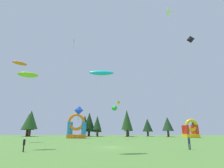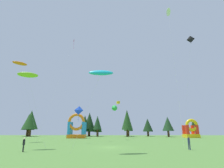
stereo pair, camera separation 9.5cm
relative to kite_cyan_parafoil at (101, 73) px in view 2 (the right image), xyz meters
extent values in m
plane|color=#548438|center=(1.06, 6.10, -9.64)|extent=(120.00, 120.00, 0.00)
ellipsoid|color=#19B7CC|center=(0.00, 0.00, 0.00)|extent=(3.38, 1.90, 1.21)
cylinder|color=silver|center=(-1.62, -0.32, -4.82)|extent=(3.26, 0.65, 9.64)
pyramid|color=blue|center=(-5.47, 13.49, -3.42)|extent=(1.34, 0.58, 1.32)
cylinder|color=blue|center=(-5.46, 13.58, -4.54)|extent=(0.04, 0.04, 2.20)
cylinder|color=silver|center=(-6.23, 14.45, -6.54)|extent=(1.56, 1.75, 6.20)
ellipsoid|color=orange|center=(-21.37, 18.36, 8.56)|extent=(3.44, 3.03, 1.03)
cylinder|color=silver|center=(-18.98, 20.12, -0.54)|extent=(4.80, 3.53, 18.20)
pyramid|color=black|center=(19.72, 16.41, 13.60)|extent=(1.29, 0.72, 1.31)
cylinder|color=black|center=(19.76, 16.50, 13.00)|extent=(0.04, 0.04, 1.20)
cylinder|color=silver|center=(18.72, 19.04, 1.98)|extent=(2.09, 5.09, 23.24)
pyramid|color=#EA599E|center=(-9.48, 22.70, 16.91)|extent=(0.60, 0.88, 0.82)
cylinder|color=#EA599E|center=(-9.54, 22.68, 15.68)|extent=(0.04, 0.04, 2.49)
cylinder|color=silver|center=(-11.56, 18.30, 3.64)|extent=(4.05, 8.78, 26.56)
cube|color=yellow|center=(2.83, 35.44, 1.23)|extent=(1.11, 1.11, 0.37)
cube|color=yellow|center=(2.83, 35.44, 1.67)|extent=(1.11, 1.11, 0.37)
cylinder|color=silver|center=(3.45, 33.88, -4.09)|extent=(1.26, 3.13, 11.09)
ellipsoid|color=white|center=(12.82, 9.91, 16.32)|extent=(1.48, 2.55, 0.95)
cylinder|color=silver|center=(12.37, 7.95, 3.34)|extent=(0.92, 3.94, 25.95)
ellipsoid|color=#8CD826|center=(-11.61, 4.09, 1.07)|extent=(3.21, 2.16, 0.98)
cylinder|color=silver|center=(-9.97, 4.68, -4.28)|extent=(3.30, 1.21, 10.71)
cone|color=green|center=(1.63, 26.44, -1.34)|extent=(1.54, 1.46, 1.56)
cylinder|color=silver|center=(0.01, 26.48, -5.49)|extent=(3.26, 0.10, 8.30)
cylinder|color=navy|center=(11.38, 2.91, -9.23)|extent=(0.16, 0.16, 0.80)
cylinder|color=navy|center=(11.53, 2.84, -9.23)|extent=(0.16, 0.16, 0.80)
cylinder|color=navy|center=(11.45, 2.88, -8.52)|extent=(0.38, 0.38, 0.64)
sphere|color=brown|center=(11.45, 2.88, -8.09)|extent=(0.22, 0.22, 0.22)
cylinder|color=black|center=(-9.17, 0.49, -9.25)|extent=(0.13, 0.13, 0.77)
cylinder|color=black|center=(-9.14, 0.34, -9.25)|extent=(0.13, 0.13, 0.77)
cylinder|color=black|center=(-9.16, 0.42, -8.55)|extent=(0.33, 0.33, 0.61)
sphere|color=beige|center=(-9.16, 0.42, -8.14)|extent=(0.21, 0.21, 0.21)
cube|color=orange|center=(-10.22, 35.50, -9.09)|extent=(5.46, 3.76, 1.10)
cylinder|color=#268CD8|center=(-12.42, 34.14, -6.64)|extent=(1.05, 1.05, 3.79)
cylinder|color=#268CD8|center=(-8.01, 34.14, -6.64)|extent=(1.05, 1.05, 3.79)
cylinder|color=#268CD8|center=(-12.42, 36.85, -6.64)|extent=(1.05, 1.05, 3.79)
cylinder|color=#268CD8|center=(-8.01, 36.85, -6.64)|extent=(1.05, 1.05, 3.79)
torus|color=orange|center=(-10.22, 34.14, -4.75)|extent=(5.25, 0.84, 5.25)
cube|color=yellow|center=(26.76, 39.43, -9.07)|extent=(4.25, 4.37, 1.12)
cylinder|color=red|center=(25.23, 37.84, -7.08)|extent=(1.19, 1.19, 2.86)
cylinder|color=red|center=(28.29, 37.84, -7.08)|extent=(1.19, 1.19, 2.86)
cylinder|color=red|center=(25.23, 41.02, -7.08)|extent=(1.19, 1.19, 2.86)
cylinder|color=red|center=(28.29, 41.02, -7.08)|extent=(1.19, 1.19, 2.86)
torus|color=yellow|center=(26.76, 37.84, -5.65)|extent=(4.01, 0.95, 4.01)
cylinder|color=#4C331E|center=(-32.73, 49.72, -8.40)|extent=(0.90, 0.90, 2.47)
cone|color=#234C1E|center=(-32.73, 49.72, -4.07)|extent=(5.01, 5.01, 6.18)
cylinder|color=#4C331E|center=(-31.39, 48.76, -8.29)|extent=(1.02, 1.02, 2.69)
cone|color=#234C1E|center=(-31.39, 48.76, -3.29)|extent=(5.65, 5.65, 7.32)
cylinder|color=#4C331E|center=(-10.06, 48.85, -8.29)|extent=(0.70, 0.70, 2.69)
cone|color=#193819|center=(-10.06, 48.85, -4.30)|extent=(3.91, 3.91, 5.29)
cylinder|color=#4C331E|center=(-8.72, 51.95, -8.75)|extent=(0.93, 0.93, 1.77)
cone|color=#193819|center=(-8.72, 51.95, -4.06)|extent=(5.16, 5.16, 7.61)
cylinder|color=#4C331E|center=(-5.12, 48.84, -8.35)|extent=(0.60, 0.60, 2.57)
cone|color=#1E4221|center=(-5.12, 48.84, -4.45)|extent=(3.34, 3.34, 5.23)
cylinder|color=#4C331E|center=(-5.07, 50.71, -8.83)|extent=(0.60, 0.60, 1.61)
cone|color=#234C1E|center=(-5.07, 50.71, -5.61)|extent=(3.35, 3.35, 4.83)
cylinder|color=#4C331E|center=(6.37, 47.19, -8.39)|extent=(0.77, 0.77, 2.50)
cone|color=#234C1E|center=(6.37, 47.19, -3.38)|extent=(4.27, 4.27, 7.50)
cylinder|color=#4C331E|center=(7.15, 52.02, -8.63)|extent=(0.67, 0.67, 2.02)
cone|color=#234C1E|center=(7.15, 52.02, -5.06)|extent=(3.72, 3.72, 5.12)
cylinder|color=#4C331E|center=(14.86, 51.29, -8.72)|extent=(0.74, 0.74, 1.82)
cone|color=#193819|center=(14.86, 51.29, -5.29)|extent=(4.09, 4.09, 5.04)
cylinder|color=#4C331E|center=(21.43, 46.15, -8.58)|extent=(0.75, 0.75, 2.10)
cone|color=#1E4221|center=(21.43, 46.15, -4.98)|extent=(4.19, 4.19, 5.11)
cylinder|color=#4C331E|center=(30.99, 46.49, -8.76)|extent=(0.47, 0.47, 1.74)
cone|color=#193819|center=(30.99, 46.49, -5.57)|extent=(2.61, 2.61, 4.65)
camera|label=1|loc=(1.68, -21.62, -7.09)|focal=28.34mm
camera|label=2|loc=(1.77, -21.61, -7.09)|focal=28.34mm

